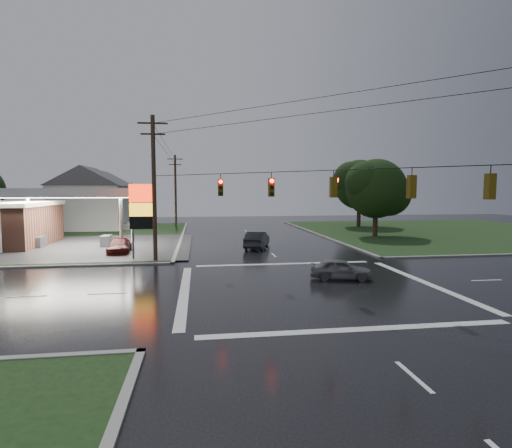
{
  "coord_description": "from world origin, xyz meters",
  "views": [
    {
      "loc": [
        -6.18,
        -21.49,
        5.46
      ],
      "look_at": [
        -2.11,
        6.82,
        3.0
      ],
      "focal_mm": 28.0,
      "sensor_mm": 36.0,
      "label": 1
    }
  ],
  "objects": [
    {
      "name": "tree_ne_near",
      "position": [
        14.14,
        21.99,
        5.56
      ],
      "size": [
        7.99,
        6.8,
        8.98
      ],
      "color": "black",
      "rests_on": "ground"
    },
    {
      "name": "ground",
      "position": [
        0.0,
        0.0,
        0.0
      ],
      "size": [
        120.0,
        120.0,
        0.0
      ],
      "primitive_type": "plane",
      "color": "black",
      "rests_on": "ground"
    },
    {
      "name": "utility_pole_nw",
      "position": [
        -9.5,
        9.5,
        5.72
      ],
      "size": [
        2.2,
        0.32,
        11.0
      ],
      "color": "#382619",
      "rests_on": "ground"
    },
    {
      "name": "house_near",
      "position": [
        -20.95,
        36.0,
        4.41
      ],
      "size": [
        11.05,
        8.48,
        8.6
      ],
      "color": "silver",
      "rests_on": "ground"
    },
    {
      "name": "car_north",
      "position": [
        -0.8,
        15.27,
        0.78
      ],
      "size": [
        3.11,
        5.04,
        1.57
      ],
      "primitive_type": "imported",
      "rotation": [
        0.0,
        0.0,
        2.81
      ],
      "color": "black",
      "rests_on": "ground"
    },
    {
      "name": "house_far",
      "position": [
        -21.95,
        48.0,
        4.41
      ],
      "size": [
        11.05,
        8.48,
        8.6
      ],
      "color": "silver",
      "rests_on": "ground"
    },
    {
      "name": "car_pump",
      "position": [
        -13.0,
        14.0,
        0.62
      ],
      "size": [
        1.94,
        4.35,
        1.24
      ],
      "primitive_type": "imported",
      "rotation": [
        0.0,
        0.0,
        0.05
      ],
      "color": "#5A1814",
      "rests_on": "ground"
    },
    {
      "name": "tree_ne_far",
      "position": [
        17.15,
        33.99,
        6.18
      ],
      "size": [
        8.46,
        7.2,
        9.8
      ],
      "color": "black",
      "rests_on": "ground"
    },
    {
      "name": "grass_nw",
      "position": [
        -26.0,
        26.0,
        0.04
      ],
      "size": [
        36.0,
        36.0,
        0.08
      ],
      "primitive_type": "cube",
      "color": "black",
      "rests_on": "ground"
    },
    {
      "name": "pylon_sign",
      "position": [
        -10.5,
        10.5,
        4.01
      ],
      "size": [
        2.0,
        0.35,
        6.0
      ],
      "color": "#59595E",
      "rests_on": "ground"
    },
    {
      "name": "grass_ne",
      "position": [
        26.0,
        26.0,
        0.04
      ],
      "size": [
        36.0,
        36.0,
        0.08
      ],
      "primitive_type": "cube",
      "color": "black",
      "rests_on": "ground"
    },
    {
      "name": "car_crossing",
      "position": [
        2.37,
        1.59,
        0.63
      ],
      "size": [
        3.96,
        2.36,
        1.26
      ],
      "primitive_type": "imported",
      "rotation": [
        0.0,
        0.0,
        1.32
      ],
      "color": "slate",
      "rests_on": "ground"
    },
    {
      "name": "traffic_signals",
      "position": [
        0.02,
        -0.02,
        6.48
      ],
      "size": [
        26.87,
        26.87,
        1.47
      ],
      "color": "black",
      "rests_on": "ground"
    },
    {
      "name": "utility_pole_n",
      "position": [
        -9.5,
        38.0,
        5.47
      ],
      "size": [
        2.2,
        0.32,
        10.5
      ],
      "color": "#382619",
      "rests_on": "ground"
    }
  ]
}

